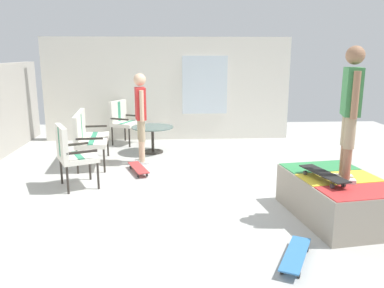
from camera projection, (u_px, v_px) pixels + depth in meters
name	position (u px, v px, depth m)	size (l,w,h in m)	color
ground_plane	(200.00, 192.00, 6.25)	(12.00, 12.00, 0.10)	#B2B2AD
house_facade	(168.00, 89.00, 9.62)	(0.23, 6.00, 2.49)	white
skate_ramp	(340.00, 197.00, 5.12)	(1.76, 1.96, 0.55)	gray
patio_bench	(87.00, 133.00, 7.48)	(1.30, 0.67, 1.02)	#2D2823
patio_chair_near_house	(122.00, 118.00, 9.25)	(0.80, 0.77, 1.02)	#2D2823
patio_chair_by_wall	(70.00, 151.00, 6.18)	(0.79, 0.76, 1.02)	#2D2823
patio_table	(153.00, 134.00, 8.44)	(0.90, 0.90, 0.57)	#2D2823
person_watching	(141.00, 111.00, 7.47)	(0.47, 0.29, 1.75)	silver
person_skater	(351.00, 105.00, 4.70)	(0.47, 0.30, 1.65)	silver
skateboard_by_bench	(138.00, 168.00, 7.08)	(0.82, 0.45, 0.10)	#B23838
skateboard_spare	(296.00, 255.00, 4.05)	(0.80, 0.55, 0.10)	#3372B2
skateboard_on_ramp	(324.00, 174.00, 4.90)	(0.82, 0.39, 0.10)	black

